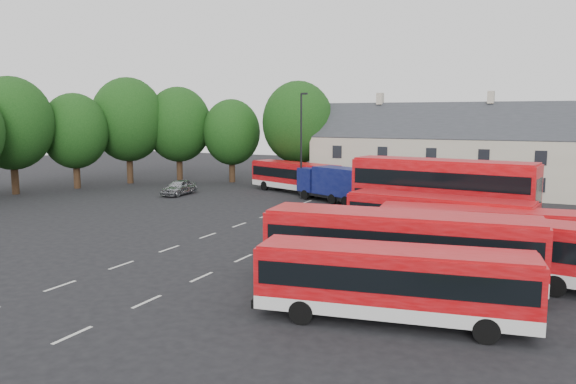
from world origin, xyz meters
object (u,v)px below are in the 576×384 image
Objects in this scene: box_truck at (333,182)px; bus_dd_south at (442,191)px; silver_car at (179,187)px; lamppost at (301,143)px; bus_row_a at (393,278)px.

bus_dd_south is at bearing -14.89° from box_truck.
lamppost is at bearing 9.92° from silver_car.
bus_row_a reaches higher than silver_car.
box_truck is 4.84m from lamppost.
silver_car is (-15.19, -2.44, -1.01)m from box_truck.
silver_car is at bearing 172.45° from bus_dd_south.
bus_dd_south is 27.40m from silver_car.
box_truck is at bearing 105.90° from bus_row_a.
silver_car is 0.46× the size of lamppost.
silver_car is 12.96m from lamppost.
bus_dd_south is at bearing -18.51° from silver_car.
bus_dd_south reaches higher than box_truck.
silver_car is at bearing -166.19° from lamppost.
box_truck is at bearing -7.93° from lamppost.
box_truck is 15.41m from silver_car.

